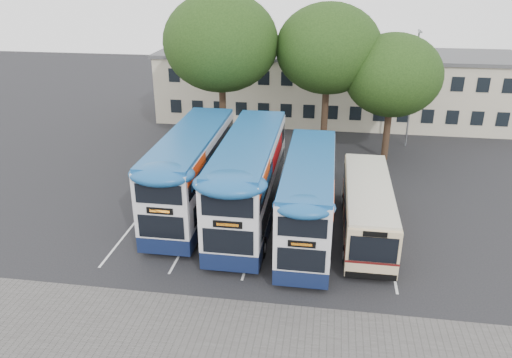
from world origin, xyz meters
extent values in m
plane|color=black|center=(0.00, 0.00, 0.00)|extent=(120.00, 120.00, 0.00)
cube|color=#595654|center=(-2.00, -5.00, 0.01)|extent=(40.00, 6.00, 0.01)
cube|color=silver|center=(-10.75, 5.00, 0.01)|extent=(0.12, 11.00, 0.01)
cube|color=silver|center=(-7.25, 5.00, 0.01)|extent=(0.12, 11.00, 0.01)
cube|color=silver|center=(-3.75, 5.00, 0.01)|extent=(0.12, 11.00, 0.01)
cube|color=silver|center=(-0.25, 5.00, 0.01)|extent=(0.12, 11.00, 0.01)
cube|color=silver|center=(3.25, 5.00, 0.01)|extent=(0.12, 11.00, 0.01)
cube|color=beige|center=(0.00, 27.00, 3.00)|extent=(32.00, 8.00, 6.00)
cube|color=#4C4C4F|center=(0.00, 27.00, 6.05)|extent=(32.40, 8.40, 0.30)
cube|color=black|center=(0.00, 22.98, 1.70)|extent=(30.00, 0.06, 1.20)
cube|color=black|center=(0.00, 22.98, 4.50)|extent=(30.00, 0.06, 1.20)
cylinder|color=gray|center=(6.00, 20.00, 4.50)|extent=(0.14, 0.14, 9.00)
cube|color=gray|center=(6.00, 20.00, 9.00)|extent=(0.12, 0.80, 0.12)
cube|color=gray|center=(6.00, 19.60, 8.95)|extent=(0.25, 0.50, 0.12)
cylinder|color=black|center=(-8.20, 16.36, 3.07)|extent=(0.50, 0.50, 6.14)
ellipsoid|color=black|center=(-8.20, 16.36, 8.35)|extent=(8.30, 8.30, 7.05)
cylinder|color=black|center=(-0.57, 17.30, 2.92)|extent=(0.50, 0.50, 5.84)
ellipsoid|color=black|center=(-0.57, 17.30, 7.95)|extent=(7.58, 7.58, 6.45)
cylinder|color=black|center=(4.04, 16.65, 2.32)|extent=(0.50, 0.50, 4.65)
ellipsoid|color=black|center=(4.04, 16.65, 6.32)|extent=(6.88, 6.88, 5.85)
cube|color=#101A3C|center=(-7.85, 6.26, 0.75)|extent=(2.69, 11.32, 0.86)
cube|color=silver|center=(-7.85, 6.26, 2.86)|extent=(2.69, 11.32, 3.34)
cube|color=#174E8A|center=(-7.85, 6.26, 4.58)|extent=(2.64, 11.09, 0.32)
cube|color=black|center=(-7.85, 6.58, 1.94)|extent=(2.73, 10.02, 1.08)
cube|color=black|center=(-7.85, 6.26, 3.61)|extent=(2.73, 10.67, 0.97)
cube|color=#E54713|center=(-6.49, 2.54, 4.20)|extent=(0.02, 3.45, 0.59)
cube|color=black|center=(-7.85, 0.57, 2.75)|extent=(1.29, 0.06, 0.32)
cylinder|color=black|center=(-9.07, 9.55, 0.54)|extent=(0.32, 1.08, 1.08)
cylinder|color=black|center=(-6.63, 9.55, 0.54)|extent=(0.32, 1.08, 1.08)
cylinder|color=black|center=(-9.07, 2.54, 0.54)|extent=(0.32, 1.08, 1.08)
cylinder|color=black|center=(-6.63, 2.54, 0.54)|extent=(0.32, 1.08, 1.08)
cube|color=#101A3C|center=(-4.38, 5.45, 0.78)|extent=(2.77, 11.64, 0.89)
cube|color=silver|center=(-4.38, 5.45, 2.94)|extent=(2.77, 11.64, 3.44)
cube|color=#174E8A|center=(-4.38, 5.45, 4.71)|extent=(2.72, 11.41, 0.33)
cube|color=black|center=(-4.38, 5.79, 2.00)|extent=(2.81, 10.31, 1.11)
cube|color=black|center=(-4.38, 5.45, 3.71)|extent=(2.81, 10.98, 1.00)
cube|color=#E54713|center=(-2.98, 1.63, 4.32)|extent=(0.02, 3.55, 0.61)
cube|color=black|center=(-4.38, -0.40, 2.83)|extent=(1.33, 0.06, 0.33)
cylinder|color=black|center=(-5.63, 8.84, 0.55)|extent=(0.33, 1.11, 1.11)
cylinder|color=black|center=(-3.13, 8.84, 0.55)|extent=(0.33, 1.11, 1.11)
cylinder|color=black|center=(-5.63, 1.63, 0.55)|extent=(0.33, 1.11, 1.11)
cylinder|color=black|center=(-3.13, 1.63, 0.55)|extent=(0.33, 1.11, 1.11)
cube|color=#B90C0F|center=(-2.97, 6.84, 3.71)|extent=(0.02, 4.44, 0.94)
cube|color=#101A3C|center=(-1.03, 4.14, 0.69)|extent=(2.48, 10.41, 0.79)
cube|color=silver|center=(-1.03, 4.14, 2.63)|extent=(2.48, 10.41, 3.07)
cube|color=#174E8A|center=(-1.03, 4.14, 4.21)|extent=(2.43, 10.20, 0.30)
cube|color=black|center=(-1.03, 4.44, 1.78)|extent=(2.52, 9.22, 0.99)
cube|color=black|center=(-1.03, 4.14, 3.32)|extent=(2.52, 9.81, 0.89)
cube|color=#E54713|center=(0.21, 0.72, 3.87)|extent=(0.02, 3.17, 0.55)
cube|color=black|center=(-1.03, -1.10, 2.53)|extent=(1.19, 0.06, 0.30)
cylinder|color=black|center=(-2.16, 7.16, 0.50)|extent=(0.30, 0.99, 0.99)
cylinder|color=black|center=(0.09, 7.16, 0.50)|extent=(0.30, 0.99, 0.99)
cylinder|color=black|center=(-2.16, 0.72, 0.50)|extent=(0.30, 0.99, 0.99)
cylinder|color=black|center=(0.09, 0.72, 0.50)|extent=(0.30, 0.99, 0.99)
cube|color=beige|center=(2.09, 4.92, 1.51)|extent=(2.39, 9.57, 2.44)
cube|color=beige|center=(2.09, 4.92, 2.78)|extent=(2.30, 9.19, 0.19)
cube|color=black|center=(2.09, 5.39, 1.91)|extent=(2.43, 7.66, 0.86)
cube|color=#561111|center=(2.09, 4.92, 1.10)|extent=(2.42, 9.59, 0.11)
cube|color=black|center=(2.09, 0.11, 1.82)|extent=(2.11, 0.06, 1.24)
cylinder|color=black|center=(1.01, 1.66, 0.48)|extent=(0.29, 0.96, 0.96)
cylinder|color=black|center=(3.17, 1.66, 0.48)|extent=(0.29, 0.96, 0.96)
cylinder|color=black|center=(1.01, 7.79, 0.48)|extent=(0.29, 0.96, 0.96)
cylinder|color=black|center=(3.17, 7.79, 0.48)|extent=(0.29, 0.96, 0.96)
camera|label=1|loc=(-0.19, -19.51, 13.38)|focal=35.00mm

